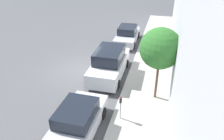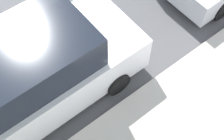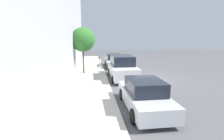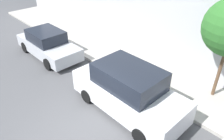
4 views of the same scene
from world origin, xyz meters
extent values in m
plane|color=#515154|center=(0.00, 0.00, 0.00)|extent=(60.00, 60.00, 0.00)
cube|color=#B2ADA3|center=(4.92, 0.00, 0.07)|extent=(2.84, 32.00, 0.15)
cube|color=silver|center=(2.21, -0.20, 0.70)|extent=(1.99, 4.81, 0.96)
cube|color=black|center=(2.21, -0.20, 1.58)|extent=(1.74, 2.61, 0.80)
cylinder|color=black|center=(1.28, 1.29, 0.30)|extent=(0.22, 0.60, 0.60)
cylinder|color=black|center=(3.14, 1.29, 0.30)|extent=(0.22, 0.60, 0.60)
cylinder|color=black|center=(1.28, -1.69, 0.30)|extent=(0.22, 0.60, 0.60)
cylinder|color=black|center=(3.14, -1.69, 0.30)|extent=(0.22, 0.60, 0.60)
cube|color=#B7BABF|center=(2.23, 6.22, 0.56)|extent=(1.86, 4.52, 0.68)
cube|color=black|center=(2.23, 6.32, 1.22)|extent=(1.61, 2.12, 0.64)
cylinder|color=black|center=(1.38, 7.62, 0.32)|extent=(0.22, 0.65, 0.65)
cylinder|color=black|center=(3.08, 7.62, 0.32)|extent=(0.22, 0.65, 0.65)
cylinder|color=black|center=(1.38, 4.83, 0.32)|extent=(0.22, 0.65, 0.65)
cylinder|color=black|center=(3.08, 4.83, 0.32)|extent=(0.22, 0.65, 0.65)
cylinder|color=brown|center=(5.53, -2.24, 1.40)|extent=(0.14, 0.14, 2.50)
camera|label=1|loc=(5.68, -13.07, 7.81)|focal=35.00mm
camera|label=2|loc=(5.74, -0.88, 6.44)|focal=50.00mm
camera|label=3|loc=(4.75, 14.19, 3.61)|focal=28.00mm
camera|label=4|loc=(-2.94, -4.80, 6.17)|focal=35.00mm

